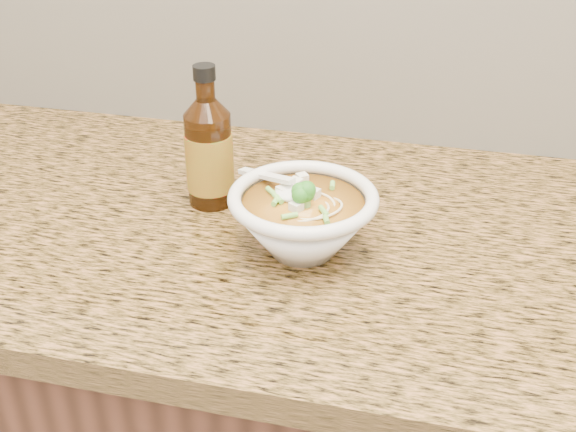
# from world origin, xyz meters

# --- Properties ---
(counter_slab) EXTENTS (4.00, 0.68, 0.04)m
(counter_slab) POSITION_xyz_m (0.00, 1.68, 0.88)
(counter_slab) COLOR #9D6439
(counter_slab) RESTS_ON cabinet
(soup_bowl) EXTENTS (0.20, 0.19, 0.11)m
(soup_bowl) POSITION_xyz_m (-0.10, 1.60, 0.95)
(soup_bowl) COLOR white
(soup_bowl) RESTS_ON counter_slab
(hot_sauce_bottle) EXTENTS (0.08, 0.08, 0.21)m
(hot_sauce_bottle) POSITION_xyz_m (-0.26, 1.70, 0.98)
(hot_sauce_bottle) COLOR #3D1E08
(hot_sauce_bottle) RESTS_ON counter_slab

